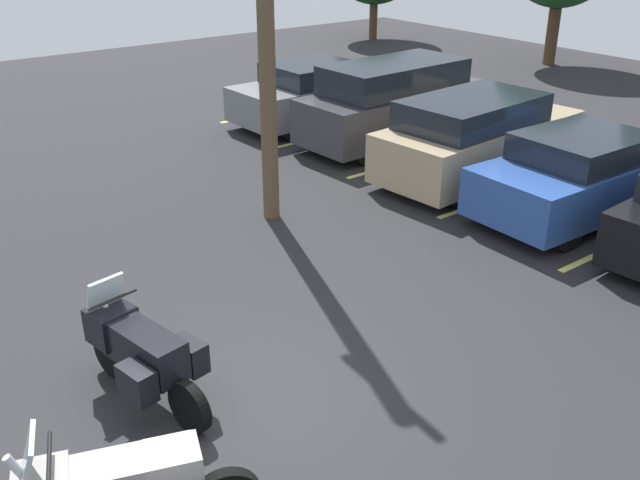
# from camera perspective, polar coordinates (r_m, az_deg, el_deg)

# --- Properties ---
(ground) EXTENTS (44.00, 44.00, 0.10)m
(ground) POSITION_cam_1_polar(r_m,az_deg,el_deg) (8.31, -7.03, -13.46)
(ground) COLOR #262628
(motorcycle_touring) EXTENTS (2.07, 0.99, 1.35)m
(motorcycle_touring) POSITION_cam_1_polar(r_m,az_deg,el_deg) (8.23, -14.18, -8.66)
(motorcycle_touring) COLOR black
(motorcycle_touring) RESTS_ON ground
(parking_stripes) EXTENTS (18.34, 5.04, 0.01)m
(parking_stripes) POSITION_cam_1_polar(r_m,az_deg,el_deg) (14.17, 20.39, 2.46)
(parking_stripes) COLOR #EAE066
(parking_stripes) RESTS_ON ground
(car_grey) EXTENTS (2.05, 4.86, 1.55)m
(car_grey) POSITION_cam_1_polar(r_m,az_deg,el_deg) (18.64, 0.08, 11.74)
(car_grey) COLOR slate
(car_grey) RESTS_ON ground
(car_charcoal) EXTENTS (2.01, 4.94, 1.90)m
(car_charcoal) POSITION_cam_1_polar(r_m,az_deg,el_deg) (16.97, 6.06, 10.95)
(car_charcoal) COLOR #38383D
(car_charcoal) RESTS_ON ground
(car_tan) EXTENTS (2.24, 4.84, 1.72)m
(car_tan) POSITION_cam_1_polar(r_m,az_deg,el_deg) (14.93, 12.55, 8.06)
(car_tan) COLOR tan
(car_tan) RESTS_ON ground
(car_blue) EXTENTS (1.98, 4.58, 1.54)m
(car_blue) POSITION_cam_1_polar(r_m,az_deg,el_deg) (13.63, 20.51, 4.98)
(car_blue) COLOR #2D519E
(car_blue) RESTS_ON ground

